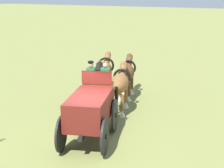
{
  "coord_description": "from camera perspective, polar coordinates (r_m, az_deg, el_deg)",
  "views": [
    {
      "loc": [
        -11.49,
        -7.3,
        5.81
      ],
      "look_at": [
        4.23,
        1.32,
        1.2
      ],
      "focal_mm": 58.83,
      "sensor_mm": 36.0,
      "label": 1
    }
  ],
  "objects": [
    {
      "name": "draft_horse_lead_off",
      "position": [
        20.32,
        2.27,
        1.71
      ],
      "size": [
        2.93,
        1.5,
        2.21
      ],
      "color": "brown",
      "rests_on": "ground"
    },
    {
      "name": "draft_horse_lead_near",
      "position": [
        20.49,
        -1.34,
        2.02
      ],
      "size": [
        3.08,
        1.59,
        2.29
      ],
      "color": "brown",
      "rests_on": "ground"
    },
    {
      "name": "draft_horse_rear_near",
      "position": [
        18.04,
        -2.86,
        -0.05
      ],
      "size": [
        3.14,
        1.59,
        2.17
      ],
      "color": "black",
      "rests_on": "ground"
    },
    {
      "name": "show_wagon",
      "position": [
        14.5,
        -3.37,
        -3.81
      ],
      "size": [
        5.88,
        2.84,
        2.88
      ],
      "color": "maroon",
      "rests_on": "ground"
    },
    {
      "name": "ground_plane",
      "position": [
        14.8,
        -3.43,
        -8.73
      ],
      "size": [
        220.0,
        220.0,
        0.0
      ],
      "primitive_type": "plane",
      "color": "olive"
    },
    {
      "name": "draft_horse_rear_off",
      "position": [
        17.81,
        1.23,
        -0.02
      ],
      "size": [
        2.91,
        1.5,
        2.25
      ],
      "color": "brown",
      "rests_on": "ground"
    }
  ]
}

